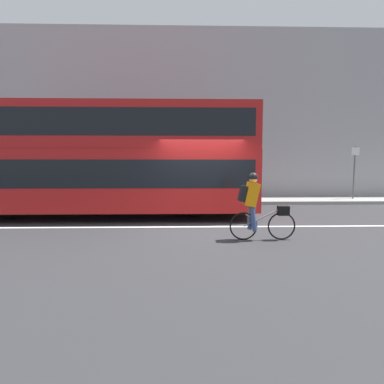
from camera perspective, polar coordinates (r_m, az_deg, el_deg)
ground_plane at (r=8.40m, az=2.14°, el=-6.87°), size 80.00×80.00×0.00m
road_center_line at (r=8.55m, az=2.08°, el=-6.63°), size 50.00×0.14×0.01m
sidewalk_curb at (r=14.28m, az=0.65°, el=-1.56°), size 60.00×2.41×0.14m
building_facade at (r=15.74m, az=0.49°, el=14.49°), size 60.00×0.30×8.58m
bus at (r=10.48m, az=-17.03°, el=6.52°), size 10.19×2.59×3.66m
cyclist_on_bike at (r=7.12m, az=12.07°, el=-2.20°), size 1.56×0.32×1.58m
trash_bin at (r=14.53m, az=-15.32°, el=0.42°), size 0.49×0.49×0.89m
street_sign_post at (r=16.20m, az=28.52°, el=3.78°), size 0.36×0.09×2.48m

